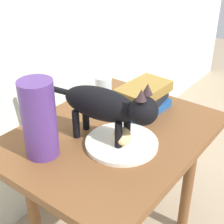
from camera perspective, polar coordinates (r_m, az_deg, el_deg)
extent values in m
cube|color=brown|center=(1.17, 0.00, -4.04)|extent=(0.75, 0.58, 0.03)
cylinder|color=brown|center=(1.40, 12.82, -12.03)|extent=(0.04, 0.04, 0.50)
cylinder|color=brown|center=(1.34, -13.55, -14.44)|extent=(0.04, 0.04, 0.50)
cylinder|color=brown|center=(1.57, -1.57, -5.96)|extent=(0.04, 0.04, 0.50)
cylinder|color=silver|center=(1.10, 1.66, -5.33)|extent=(0.24, 0.24, 0.01)
ellipsoid|color=#E0BC7A|center=(1.07, 1.74, -4.11)|extent=(0.10, 0.10, 0.05)
cylinder|color=black|center=(1.09, 2.58, -2.76)|extent=(0.02, 0.02, 0.10)
cylinder|color=black|center=(1.05, 1.11, -4.30)|extent=(0.02, 0.02, 0.10)
cylinder|color=black|center=(1.16, -4.50, -0.73)|extent=(0.02, 0.02, 0.10)
cylinder|color=black|center=(1.12, -6.16, -2.08)|extent=(0.02, 0.02, 0.10)
ellipsoid|color=black|center=(1.06, -2.15, 1.44)|extent=(0.13, 0.27, 0.11)
sphere|color=black|center=(1.00, 5.41, 0.21)|extent=(0.09, 0.09, 0.09)
cone|color=#332224|center=(0.99, 6.10, 3.93)|extent=(0.03, 0.03, 0.03)
cone|color=#332224|center=(0.95, 5.05, 2.93)|extent=(0.03, 0.03, 0.03)
cylinder|color=black|center=(1.17, -10.76, 4.09)|extent=(0.04, 0.16, 0.02)
cube|color=#1E4C8C|center=(1.29, 5.17, 0.84)|extent=(0.22, 0.15, 0.03)
cube|color=black|center=(1.28, 5.10, 2.22)|extent=(0.22, 0.16, 0.03)
cube|color=olive|center=(1.27, 5.31, 3.82)|extent=(0.22, 0.14, 0.04)
cylinder|color=#4C2D72|center=(1.02, -12.33, -1.22)|extent=(0.10, 0.10, 0.25)
cylinder|color=silver|center=(1.40, -1.48, 4.46)|extent=(0.07, 0.07, 0.08)
cylinder|color=silver|center=(1.40, -1.47, 3.70)|extent=(0.06, 0.06, 0.04)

